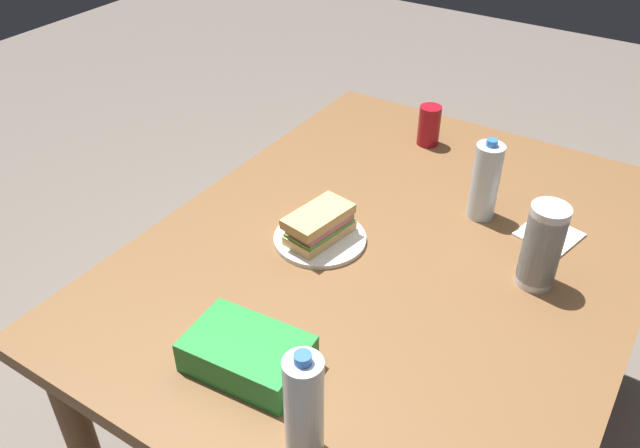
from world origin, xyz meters
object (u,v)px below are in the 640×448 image
soda_can_red (429,125)px  water_bottle_tall (304,409)px  chip_bag (247,354)px  plastic_cup_stack (542,246)px  water_bottle_spare (485,181)px  sandwich (320,224)px  dining_table (392,275)px  paper_plate (320,239)px

soda_can_red → water_bottle_tall: water_bottle_tall is taller
chip_bag → plastic_cup_stack: plastic_cup_stack is taller
chip_bag → water_bottle_spare: bearing=-108.9°
sandwich → plastic_cup_stack: plastic_cup_stack is taller
dining_table → soda_can_red: size_ratio=11.82×
paper_plate → water_bottle_tall: water_bottle_tall is taller
dining_table → paper_plate: bearing=-66.2°
dining_table → paper_plate: (0.07, -0.17, 0.09)m
soda_can_red → water_bottle_spare: 0.39m
paper_plate → chip_bag: size_ratio=0.98×
paper_plate → water_bottle_spare: (-0.31, 0.29, 0.10)m
paper_plate → soda_can_red: soda_can_red is taller
chip_bag → water_bottle_spare: water_bottle_spare is taller
dining_table → water_bottle_spare: (-0.24, 0.12, 0.19)m
chip_bag → sandwich: bearing=-80.9°
dining_table → paper_plate: 0.20m
dining_table → soda_can_red: bearing=-163.4°
water_bottle_tall → water_bottle_spare: (-0.83, -0.01, -0.01)m
chip_bag → soda_can_red: bearing=-89.4°
chip_bag → water_bottle_tall: size_ratio=0.97×
soda_can_red → plastic_cup_stack: (0.46, 0.48, 0.04)m
chip_bag → water_bottle_spare: (-0.73, 0.19, 0.07)m
sandwich → chip_bag: 0.42m
dining_table → plastic_cup_stack: plastic_cup_stack is taller
sandwich → water_bottle_tall: size_ratio=0.83×
chip_bag → water_bottle_tall: 0.23m
chip_bag → plastic_cup_stack: (-0.54, 0.39, 0.07)m
paper_plate → chip_bag: bearing=13.7°
dining_table → sandwich: sandwich is taller
plastic_cup_stack → water_bottle_spare: size_ratio=0.93×
water_bottle_tall → plastic_cup_stack: size_ratio=1.17×
plastic_cup_stack → water_bottle_spare: 0.27m
dining_table → paper_plate: size_ratio=6.39×
dining_table → chip_bag: (0.49, -0.06, 0.12)m
soda_can_red → plastic_cup_stack: size_ratio=0.60×
plastic_cup_stack → water_bottle_spare: bearing=-132.7°
sandwich → water_bottle_spare: (-0.32, 0.29, 0.05)m
paper_plate → soda_can_red: bearing=179.0°
dining_table → sandwich: 0.23m
chip_bag → water_bottle_tall: (0.10, 0.20, 0.08)m
paper_plate → water_bottle_spare: bearing=137.6°
soda_can_red → water_bottle_tall: 1.14m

